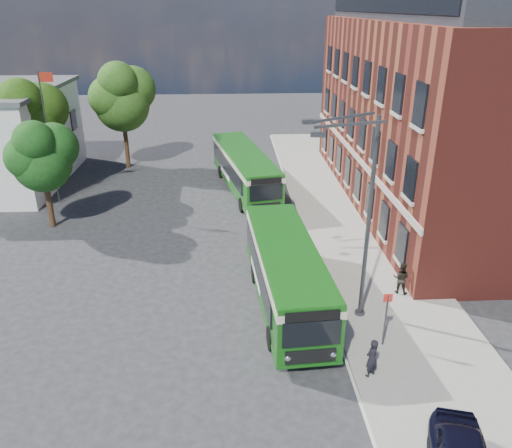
{
  "coord_description": "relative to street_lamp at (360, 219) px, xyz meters",
  "views": [
    {
      "loc": [
        -0.43,
        -20.48,
        12.76
      ],
      "look_at": [
        0.87,
        3.57,
        2.2
      ],
      "focal_mm": 35.0,
      "sensor_mm": 36.0,
      "label": 1
    }
  ],
  "objects": [
    {
      "name": "kerb_line",
      "position": [
        -0.89,
        10.0,
        -4.79
      ],
      "size": [
        0.12,
        48.0,
        0.01
      ],
      "primitive_type": "cube",
      "color": "beige",
      "rests_on": "ground"
    },
    {
      "name": "pedestrian_a",
      "position": [
        -0.24,
        -4.0,
        -3.85
      ],
      "size": [
        0.69,
        0.64,
        1.58
      ],
      "primitive_type": "imported",
      "rotation": [
        0.0,
        0.0,
        3.73
      ],
      "color": "black",
      "rests_on": "pavement"
    },
    {
      "name": "bus_stop_sign",
      "position": [
        0.76,
        -2.2,
        -3.28
      ],
      "size": [
        0.35,
        0.08,
        2.52
      ],
      "color": "#3C3E41",
      "rests_on": "ground"
    },
    {
      "name": "flagpole",
      "position": [
        -17.29,
        15.0,
        0.15
      ],
      "size": [
        0.95,
        0.1,
        9.0
      ],
      "color": "#3C3E41",
      "rests_on": "ground"
    },
    {
      "name": "tree_left",
      "position": [
        -16.46,
        10.9,
        -0.17
      ],
      "size": [
        4.04,
        3.84,
        6.82
      ],
      "color": "#3A2415",
      "rests_on": "ground"
    },
    {
      "name": "bus_front",
      "position": [
        -2.82,
        1.23,
        -2.96
      ],
      "size": [
        3.26,
        10.35,
        3.02
      ],
      "color": "#135112",
      "rests_on": "ground"
    },
    {
      "name": "tree_mid",
      "position": [
        -19.14,
        16.84,
        0.95
      ],
      "size": [
        5.01,
        4.77,
        8.46
      ],
      "color": "#3A2415",
      "rests_on": "ground"
    },
    {
      "name": "pavement",
      "position": [
        2.16,
        10.0,
        -4.72
      ],
      "size": [
        6.0,
        48.0,
        0.15
      ],
      "primitive_type": "cube",
      "color": "gray",
      "rests_on": "ground"
    },
    {
      "name": "bus_rear",
      "position": [
        -4.22,
        17.04,
        -2.96
      ],
      "size": [
        4.89,
        12.47,
        3.02
      ],
      "color": "#185B15",
      "rests_on": "ground"
    },
    {
      "name": "pedestrian_b",
      "position": [
        2.71,
        1.7,
        -3.86
      ],
      "size": [
        0.95,
        0.87,
        1.57
      ],
      "primitive_type": "imported",
      "rotation": [
        0.0,
        0.0,
        2.69
      ],
      "color": "black",
      "rests_on": "pavement"
    },
    {
      "name": "street_lamp",
      "position": [
        0.0,
        0.0,
        0.0
      ],
      "size": [
        2.96,
        2.38,
        9.0
      ],
      "color": "#3C3E41",
      "rests_on": "ground"
    },
    {
      "name": "tree_right",
      "position": [
        -13.97,
        23.48,
        1.21
      ],
      "size": [
        5.23,
        4.98,
        8.84
      ],
      "color": "#3A2415",
      "rests_on": "ground"
    },
    {
      "name": "brick_office",
      "position": [
        9.16,
        14.0,
        2.18
      ],
      "size": [
        12.1,
        26.0,
        14.2
      ],
      "color": "maroon",
      "rests_on": "ground"
    },
    {
      "name": "ground",
      "position": [
        -4.84,
        2.0,
        -4.79
      ],
      "size": [
        120.0,
        120.0,
        0.0
      ],
      "primitive_type": "plane",
      "color": "#262629",
      "rests_on": "ground"
    }
  ]
}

